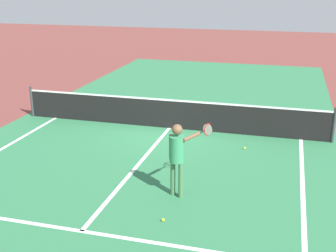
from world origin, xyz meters
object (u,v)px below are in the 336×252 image
tennis_ball_near_net (245,148)px  net (169,114)px  tennis_ball_mid_court (163,220)px  player_near (178,152)px

tennis_ball_near_net → net: bearing=154.1°
tennis_ball_near_net → tennis_ball_mid_court: size_ratio=1.00×
player_near → tennis_ball_mid_court: (-0.01, -1.16, -1.01)m
net → player_near: 4.73m
net → tennis_ball_mid_court: 5.83m
net → tennis_ball_mid_court: net is taller
player_near → tennis_ball_mid_court: 1.54m
net → tennis_ball_near_net: size_ratio=152.56×
tennis_ball_near_net → tennis_ball_mid_court: same height
net → tennis_ball_near_net: 2.88m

